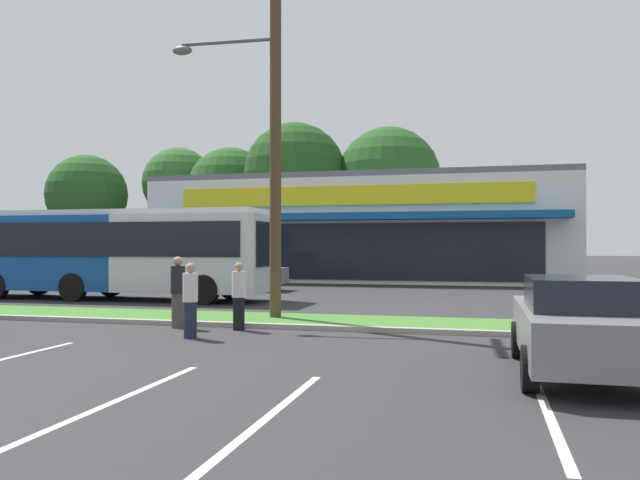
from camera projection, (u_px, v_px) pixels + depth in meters
grass_median at (181, 317)px, 17.09m from camera, size 56.00×2.20×0.12m
curb_lip at (159, 322)px, 15.90m from camera, size 56.00×0.24×0.12m
parking_stripe_3 at (111, 403)px, 8.03m from camera, size 0.12×4.80×0.01m
parking_stripe_4 at (265, 419)px, 7.28m from camera, size 0.12×4.80×0.01m
parking_stripe_5 at (546, 408)px, 7.76m from camera, size 0.12×4.80×0.01m
storefront_building at (370, 230)px, 38.85m from camera, size 22.67×14.82×5.80m
tree_far_left at (87, 195)px, 51.81m from camera, size 6.49×6.49×9.32m
tree_left at (178, 183)px, 52.52m from camera, size 5.88×5.88×10.03m
tree_mid_left at (230, 191)px, 50.65m from camera, size 6.87×6.87×9.74m
tree_mid at (295, 174)px, 46.14m from camera, size 7.44×7.44×10.84m
tree_mid_right at (389, 179)px, 46.12m from camera, size 7.49×7.49×10.54m
utility_pole at (270, 112)px, 16.62m from camera, size 3.03×2.40×10.25m
city_bus at (114, 251)px, 23.30m from camera, size 11.87×2.70×3.25m
car_1 at (235, 273)px, 27.80m from camera, size 4.24×1.95×1.53m
car_3 at (579, 325)px, 9.71m from camera, size 1.86×4.38×1.51m
pedestrian_near_bench at (239, 296)px, 14.91m from camera, size 0.32×0.32×1.59m
pedestrian_by_pole at (178, 292)px, 15.31m from camera, size 0.35×0.35×1.72m
pedestrian_mid at (190, 300)px, 13.61m from camera, size 0.32×0.32×1.61m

